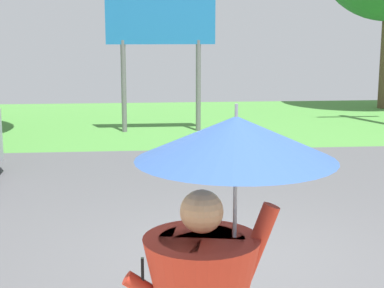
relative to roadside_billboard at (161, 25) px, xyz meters
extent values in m
cube|color=#4C4C4F|center=(0.42, -6.32, -2.60)|extent=(40.00, 8.00, 0.10)
cube|color=#478838|center=(0.42, 1.68, -2.60)|extent=(40.00, 8.00, 0.10)
sphere|color=tan|center=(-0.27, -11.58, -0.96)|extent=(0.22, 0.22, 0.22)
cylinder|color=#B22D1E|center=(0.01, -11.58, -1.15)|extent=(0.24, 0.09, 0.45)
cylinder|color=gray|center=(-0.10, -11.58, -0.92)|extent=(0.02, 0.02, 0.75)
cone|color=#33569E|center=(-0.10, -11.58, -0.59)|extent=(1.01, 1.01, 0.22)
cylinder|color=gray|center=(-0.10, -11.58, -0.47)|extent=(0.02, 0.02, 0.10)
cube|color=black|center=(-0.57, -11.53, -1.29)|extent=(0.02, 0.11, 0.16)
cylinder|color=slate|center=(-0.90, 0.00, -1.45)|extent=(0.12, 0.12, 2.20)
cylinder|color=slate|center=(0.90, 0.00, -1.45)|extent=(0.12, 0.12, 2.20)
cube|color=#1E72B2|center=(0.00, 0.00, 0.25)|extent=(2.60, 0.10, 1.40)
camera|label=1|loc=(-0.58, -14.43, -0.05)|focal=55.99mm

